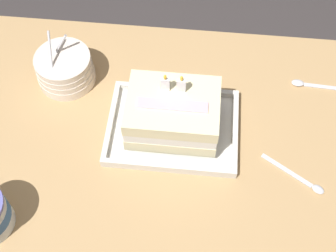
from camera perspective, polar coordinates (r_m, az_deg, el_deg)
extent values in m
plane|color=#383333|center=(1.74, -0.37, -13.73)|extent=(8.00, 8.00, 0.00)
cube|color=tan|center=(1.09, -0.57, -1.71)|extent=(1.02, 0.69, 0.04)
cube|color=tan|center=(1.63, -15.40, 1.82)|extent=(0.06, 0.06, 0.70)
cube|color=tan|center=(1.59, 17.07, -0.87)|extent=(0.06, 0.06, 0.70)
cube|color=silver|center=(1.07, 0.58, -0.37)|extent=(0.30, 0.23, 0.01)
cube|color=silver|center=(1.01, 0.01, -5.17)|extent=(0.30, 0.01, 0.02)
cube|color=silver|center=(1.13, 1.10, 4.59)|extent=(0.30, 0.01, 0.02)
cube|color=silver|center=(1.08, -7.16, 0.62)|extent=(0.01, 0.20, 0.02)
cube|color=silver|center=(1.07, 8.41, -0.69)|extent=(0.01, 0.20, 0.02)
cube|color=beige|center=(1.04, 0.60, 0.69)|extent=(0.20, 0.16, 0.03)
cube|color=white|center=(1.02, 0.61, 1.62)|extent=(0.20, 0.15, 0.03)
cube|color=beige|center=(0.99, 0.63, 2.60)|extent=(0.20, 0.16, 0.03)
cube|color=beige|center=(0.97, 0.57, 2.66)|extent=(0.15, 0.03, 0.00)
cube|color=white|center=(0.98, -0.07, 5.24)|extent=(0.02, 0.01, 0.04)
ellipsoid|color=yellow|center=(0.96, -0.07, 6.11)|extent=(0.01, 0.01, 0.01)
cube|color=white|center=(0.98, 1.68, 5.10)|extent=(0.02, 0.01, 0.04)
ellipsoid|color=yellow|center=(0.96, 1.72, 5.97)|extent=(0.01, 0.01, 0.01)
cylinder|color=silver|center=(1.18, -12.56, 6.20)|extent=(0.14, 0.14, 0.03)
cylinder|color=silver|center=(1.17, -12.73, 6.75)|extent=(0.14, 0.14, 0.03)
cylinder|color=silver|center=(1.16, -12.90, 7.32)|extent=(0.14, 0.14, 0.03)
cylinder|color=silver|center=(1.14, -13.07, 7.90)|extent=(0.14, 0.14, 0.03)
cylinder|color=silver|center=(1.12, -14.56, 9.08)|extent=(0.02, 0.07, 0.07)
cylinder|color=silver|center=(1.14, -13.53, 9.60)|extent=(0.05, 0.02, 0.07)
ellipsoid|color=silver|center=(1.05, 18.30, -7.55)|extent=(0.03, 0.03, 0.01)
cube|color=silver|center=(1.06, 14.64, -5.40)|extent=(0.11, 0.08, 0.00)
ellipsoid|color=silver|center=(1.20, 15.97, 5.22)|extent=(0.03, 0.02, 0.01)
cube|color=silver|center=(1.21, 18.89, 4.67)|extent=(0.10, 0.02, 0.00)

